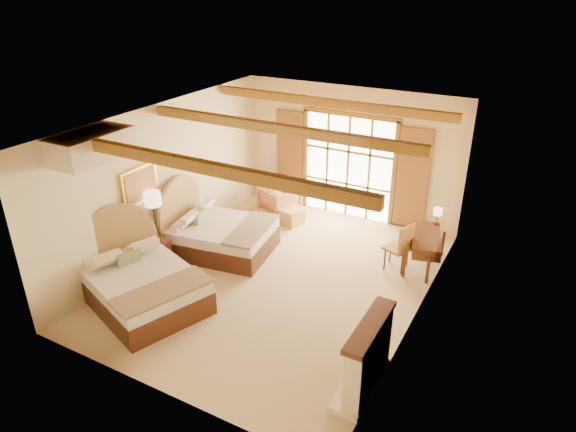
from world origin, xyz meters
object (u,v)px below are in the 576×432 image
Objects in this scene: nightstand at (152,254)px; desk at (425,249)px; bed_near at (137,282)px; armchair at (280,201)px; bed_far at (216,232)px.

nightstand is 0.47× the size of desk.
bed_near is 5.73m from desk.
bed_near is at bearing 106.75° from armchair.
desk is at bearing 35.34° from nightstand.
bed_far is at bearing 69.19° from nightstand.
desk is (4.27, 3.82, -0.05)m from bed_near.
bed_near is 1.20m from nightstand.
bed_far reaches higher than armchair.
bed_near is at bearing -99.91° from bed_far.
desk is at bearing 61.75° from bed_near.
bed_far reaches higher than nightstand.
armchair is (0.43, 4.54, -0.05)m from bed_near.
bed_near is 4.05× the size of nightstand.
nightstand is at bearing -124.81° from bed_far.
armchair is 3.91m from desk.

